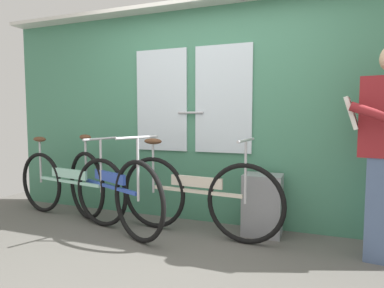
% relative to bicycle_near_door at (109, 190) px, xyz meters
% --- Properties ---
extents(ground_plane, '(6.06, 4.33, 0.04)m').
position_rel_bicycle_near_door_xyz_m(ground_plane, '(0.87, -0.76, -0.42)').
color(ground_plane, '#56544F').
extents(train_door_wall, '(5.06, 0.28, 2.29)m').
position_rel_bicycle_near_door_xyz_m(train_door_wall, '(0.86, 0.60, 0.80)').
color(train_door_wall, '#427F60').
rests_on(train_door_wall, ground_plane).
extents(bicycle_near_door, '(1.58, 0.78, 0.96)m').
position_rel_bicycle_near_door_xyz_m(bicycle_near_door, '(0.00, 0.00, 0.00)').
color(bicycle_near_door, black).
rests_on(bicycle_near_door, ground_plane).
extents(bicycle_leaning_behind, '(1.68, 0.44, 0.93)m').
position_rel_bicycle_near_door_xyz_m(bicycle_leaning_behind, '(0.86, 0.15, -0.01)').
color(bicycle_leaning_behind, black).
rests_on(bicycle_leaning_behind, ground_plane).
extents(bicycle_by_pole, '(1.69, 0.48, 0.92)m').
position_rel_bicycle_near_door_xyz_m(bicycle_by_pole, '(-0.63, 0.14, -0.02)').
color(bicycle_by_pole, black).
rests_on(bicycle_by_pole, ground_plane).
extents(trash_bin_by_wall, '(0.36, 0.28, 0.58)m').
position_rel_bicycle_near_door_xyz_m(trash_bin_by_wall, '(1.46, 0.39, -0.10)').
color(trash_bin_by_wall, gray).
rests_on(trash_bin_by_wall, ground_plane).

